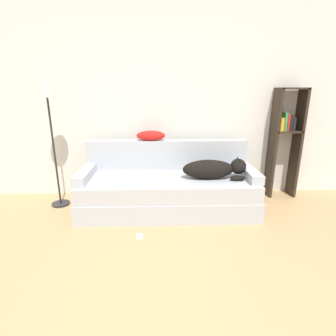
{
  "coord_description": "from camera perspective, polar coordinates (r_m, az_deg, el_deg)",
  "views": [
    {
      "loc": [
        0.07,
        -1.06,
        1.51
      ],
      "look_at": [
        0.17,
        1.97,
        0.6
      ],
      "focal_mm": 28.0,
      "sensor_mm": 36.0,
      "label": 1
    }
  ],
  "objects": [
    {
      "name": "couch",
      "position": [
        3.38,
        -0.05,
        -5.67
      ],
      "size": [
        2.2,
        0.88,
        0.45
      ],
      "color": "#B2B7BC",
      "rests_on": "ground_plane"
    },
    {
      "name": "floor_lamp",
      "position": [
        3.6,
        -24.72,
        13.18
      ],
      "size": [
        0.25,
        0.25,
        1.65
      ],
      "color": "#232326",
      "rests_on": "ground_plane"
    },
    {
      "name": "couch_backrest",
      "position": [
        3.6,
        -0.24,
        2.91
      ],
      "size": [
        2.16,
        0.15,
        0.4
      ],
      "color": "#B2B7BC",
      "rests_on": "couch"
    },
    {
      "name": "bookshelf",
      "position": [
        4.05,
        24.18,
        6.28
      ],
      "size": [
        0.38,
        0.26,
        1.53
      ],
      "color": "#2D2319",
      "rests_on": "ground_plane"
    },
    {
      "name": "dog",
      "position": [
        3.27,
        10.02,
        -0.18
      ],
      "size": [
        0.78,
        0.25,
        0.27
      ],
      "color": "black",
      "rests_on": "couch"
    },
    {
      "name": "throw_pillow",
      "position": [
        3.54,
        -3.77,
        7.06
      ],
      "size": [
        0.39,
        0.16,
        0.13
      ],
      "color": "red",
      "rests_on": "couch_backrest"
    },
    {
      "name": "wall_back",
      "position": [
        3.77,
        -3.08,
        14.32
      ],
      "size": [
        6.88,
        0.06,
        2.7
      ],
      "color": "silver",
      "rests_on": "ground_plane"
    },
    {
      "name": "laptop",
      "position": [
        3.22,
        -1.96,
        -2.33
      ],
      "size": [
        0.31,
        0.23,
        0.02
      ],
      "rotation": [
        0.0,
        0.0,
        -0.01
      ],
      "color": "silver",
      "rests_on": "couch"
    },
    {
      "name": "couch_arm_left",
      "position": [
        3.4,
        -17.58,
        -1.25
      ],
      "size": [
        0.15,
        0.69,
        0.11
      ],
      "color": "#B2B7BC",
      "rests_on": "couch"
    },
    {
      "name": "couch_arm_right",
      "position": [
        3.46,
        17.17,
        -0.91
      ],
      "size": [
        0.15,
        0.69,
        0.11
      ],
      "color": "#B2B7BC",
      "rests_on": "couch"
    },
    {
      "name": "power_adapter",
      "position": [
        2.88,
        -6.18,
        -14.63
      ],
      "size": [
        0.07,
        0.07,
        0.03
      ],
      "color": "silver",
      "rests_on": "ground_plane"
    }
  ]
}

